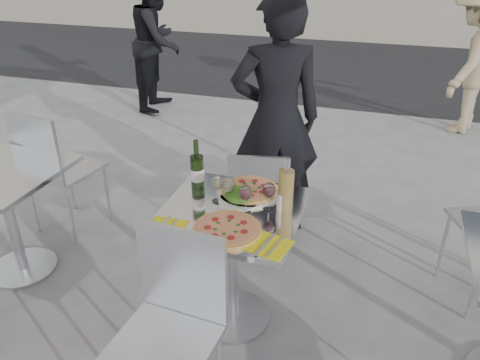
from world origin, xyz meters
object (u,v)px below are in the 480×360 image
(wineglass_white_a, at_px, (217,183))
(pizza_near, at_px, (227,229))
(napkin_left, at_px, (165,228))
(main_table, at_px, (232,243))
(chair_far, at_px, (258,196))
(carafe, at_px, (286,189))
(pizza_far, at_px, (249,190))
(pedestrian_b, at_px, (472,61))
(side_table_left, at_px, (6,201))
(woman_diner, at_px, (276,120))
(sugar_shaker, at_px, (283,200))
(wineglass_red_b, at_px, (269,191))
(wineglass_white_b, at_px, (228,185))
(pedestrian_a, at_px, (157,41))
(salad_plate, at_px, (239,196))
(wine_bottle, at_px, (197,170))
(side_chair_lfar, at_px, (52,164))
(napkin_right, at_px, (270,245))
(wineglass_red_a, at_px, (246,194))
(chair_near, at_px, (172,316))

(wineglass_white_a, bearing_deg, pizza_near, -61.21)
(napkin_left, bearing_deg, main_table, 44.27)
(wineglass_white_a, bearing_deg, main_table, -31.37)
(chair_far, xyz_separation_m, carafe, (0.29, -0.54, 0.38))
(pizza_far, bearing_deg, napkin_left, -122.24)
(pedestrian_b, bearing_deg, carafe, 1.25)
(chair_far, bearing_deg, side_table_left, 10.99)
(main_table, height_order, woman_diner, woman_diner)
(sugar_shaker, distance_m, wineglass_red_b, 0.09)
(chair_far, xyz_separation_m, wineglass_white_b, (-0.00, -0.58, 0.37))
(chair_far, height_order, pedestrian_a, pedestrian_a)
(salad_plate, bearing_deg, chair_far, 94.71)
(wine_bottle, bearing_deg, side_chair_lfar, 165.77)
(carafe, relative_size, wineglass_red_b, 1.84)
(pizza_near, height_order, napkin_right, pizza_near)
(pizza_near, bearing_deg, pizza_far, 90.48)
(wine_bottle, bearing_deg, napkin_left, -89.97)
(side_table_left, relative_size, napkin_left, 3.74)
(chair_far, relative_size, pizza_near, 2.45)
(sugar_shaker, bearing_deg, pizza_near, -126.21)
(chair_far, bearing_deg, wineglass_red_a, 87.33)
(pizza_far, distance_m, carafe, 0.27)
(wineglass_white_a, height_order, wineglass_red_b, same)
(main_table, distance_m, woman_diner, 1.10)
(woman_diner, height_order, carafe, woman_diner)
(woman_diner, bearing_deg, wine_bottle, 52.73)
(side_chair_lfar, bearing_deg, pedestrian_a, -69.26)
(chair_far, distance_m, pizza_far, 0.52)
(pedestrian_a, relative_size, napkin_left, 8.48)
(napkin_left, bearing_deg, woman_diner, 78.20)
(side_table_left, bearing_deg, wineglass_red_b, 2.05)
(napkin_right, bearing_deg, pedestrian_a, 135.94)
(main_table, distance_m, side_chair_lfar, 1.58)
(wineglass_white_b, xyz_separation_m, wineglass_red_b, (0.22, 0.00, 0.00))
(side_chair_lfar, xyz_separation_m, sugar_shaker, (1.76, -0.39, 0.22))
(chair_near, height_order, salad_plate, chair_near)
(pizza_far, distance_m, wineglass_white_b, 0.19)
(side_chair_lfar, bearing_deg, main_table, 171.32)
(main_table, distance_m, wineglass_white_b, 0.33)
(salad_plate, xyz_separation_m, napkin_right, (0.26, -0.34, -0.03))
(chair_far, relative_size, wineglass_red_a, 5.20)
(wine_bottle, relative_size, carafe, 1.02)
(chair_far, relative_size, napkin_right, 3.80)
(pedestrian_b, distance_m, wineglass_red_b, 3.87)
(wineglass_red_a, bearing_deg, pedestrian_b, 68.31)
(salad_plate, height_order, sugar_shaker, sugar_shaker)
(pizza_near, xyz_separation_m, wineglass_white_b, (-0.08, 0.25, 0.10))
(woman_diner, relative_size, salad_plate, 7.95)
(side_chair_lfar, distance_m, carafe, 1.83)
(pedestrian_b, distance_m, wine_bottle, 3.95)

